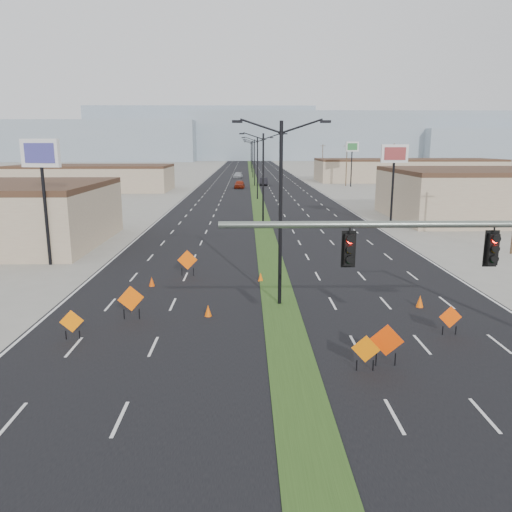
{
  "coord_description": "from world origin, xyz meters",
  "views": [
    {
      "loc": [
        -1.84,
        -14.79,
        8.74
      ],
      "look_at": [
        -1.36,
        10.14,
        3.2
      ],
      "focal_mm": 35.0,
      "sensor_mm": 36.0,
      "label": 1
    }
  ],
  "objects_px": {
    "streetlight_3": "(255,161)",
    "car_left": "(240,184)",
    "streetlight_1": "(263,177)",
    "construction_sign_4": "(387,342)",
    "construction_sign_0": "(72,323)",
    "streetlight_0": "(281,208)",
    "car_mid": "(264,182)",
    "streetlight_5": "(252,156)",
    "car_far": "(238,175)",
    "cone_1": "(261,277)",
    "construction_sign_5": "(450,318)",
    "pole_sign_east_near": "(394,160)",
    "cone_3": "(152,282)",
    "cone_0": "(208,311)",
    "cone_2": "(420,301)",
    "streetlight_2": "(257,166)",
    "construction_sign_2": "(187,261)",
    "pole_sign_west": "(41,163)",
    "construction_sign_1": "(131,300)",
    "pole_sign_east_far": "(352,150)",
    "streetlight_4": "(253,158)",
    "streetlight_6": "(251,154)",
    "construction_sign_3": "(366,350)"
  },
  "relations": [
    {
      "from": "streetlight_3",
      "to": "car_left",
      "type": "bearing_deg",
      "value": -116.34
    },
    {
      "from": "streetlight_1",
      "to": "construction_sign_4",
      "type": "height_order",
      "value": "streetlight_1"
    },
    {
      "from": "streetlight_1",
      "to": "construction_sign_0",
      "type": "relative_size",
      "value": 7.07
    },
    {
      "from": "car_left",
      "to": "construction_sign_4",
      "type": "distance_m",
      "value": 85.86
    },
    {
      "from": "streetlight_0",
      "to": "car_mid",
      "type": "height_order",
      "value": "streetlight_0"
    },
    {
      "from": "streetlight_5",
      "to": "car_left",
      "type": "distance_m",
      "value": 62.82
    },
    {
      "from": "streetlight_3",
      "to": "car_far",
      "type": "height_order",
      "value": "streetlight_3"
    },
    {
      "from": "construction_sign_0",
      "to": "cone_1",
      "type": "bearing_deg",
      "value": 37.17
    },
    {
      "from": "construction_sign_4",
      "to": "streetlight_3",
      "type": "bearing_deg",
      "value": 107.06
    },
    {
      "from": "streetlight_3",
      "to": "car_left",
      "type": "xyz_separation_m",
      "value": [
        -3.25,
        -6.56,
        -4.59
      ]
    },
    {
      "from": "streetlight_0",
      "to": "construction_sign_0",
      "type": "relative_size",
      "value": 7.07
    },
    {
      "from": "streetlight_3",
      "to": "car_far",
      "type": "bearing_deg",
      "value": 98.72
    },
    {
      "from": "car_mid",
      "to": "construction_sign_5",
      "type": "bearing_deg",
      "value": -84.77
    },
    {
      "from": "car_left",
      "to": "streetlight_3",
      "type": "bearing_deg",
      "value": 67.3
    },
    {
      "from": "streetlight_0",
      "to": "car_far",
      "type": "bearing_deg",
      "value": 92.12
    },
    {
      "from": "pole_sign_east_near",
      "to": "car_left",
      "type": "bearing_deg",
      "value": 107.91
    },
    {
      "from": "car_left",
      "to": "cone_3",
      "type": "bearing_deg",
      "value": -89.94
    },
    {
      "from": "cone_0",
      "to": "cone_1",
      "type": "xyz_separation_m",
      "value": [
        2.94,
        6.87,
        -0.02
      ]
    },
    {
      "from": "streetlight_3",
      "to": "cone_2",
      "type": "xyz_separation_m",
      "value": [
        7.7,
        -84.71,
        -5.08
      ]
    },
    {
      "from": "streetlight_2",
      "to": "construction_sign_0",
      "type": "xyz_separation_m",
      "value": [
        -9.86,
        -61.05,
        -4.59
      ]
    },
    {
      "from": "car_far",
      "to": "cone_2",
      "type": "distance_m",
      "value": 112.13
    },
    {
      "from": "construction_sign_2",
      "to": "pole_sign_west",
      "type": "bearing_deg",
      "value": 157.84
    },
    {
      "from": "streetlight_1",
      "to": "car_mid",
      "type": "xyz_separation_m",
      "value": [
        2.07,
        57.55,
        -4.61
      ]
    },
    {
      "from": "construction_sign_2",
      "to": "construction_sign_1",
      "type": "bearing_deg",
      "value": -106.02
    },
    {
      "from": "streetlight_3",
      "to": "car_far",
      "type": "distance_m",
      "value": 27.51
    },
    {
      "from": "car_mid",
      "to": "car_far",
      "type": "bearing_deg",
      "value": 105.42
    },
    {
      "from": "streetlight_2",
      "to": "streetlight_5",
      "type": "xyz_separation_m",
      "value": [
        0.0,
        84.0,
        0.0
      ]
    },
    {
      "from": "construction_sign_0",
      "to": "construction_sign_4",
      "type": "relative_size",
      "value": 0.8
    },
    {
      "from": "cone_3",
      "to": "pole_sign_east_far",
      "type": "distance_m",
      "value": 83.08
    },
    {
      "from": "streetlight_4",
      "to": "streetlight_5",
      "type": "relative_size",
      "value": 1.0
    },
    {
      "from": "streetlight_6",
      "to": "construction_sign_4",
      "type": "bearing_deg",
      "value": -88.78
    },
    {
      "from": "streetlight_6",
      "to": "pole_sign_east_near",
      "type": "xyz_separation_m",
      "value": [
        14.0,
        -140.85,
        1.76
      ]
    },
    {
      "from": "streetlight_1",
      "to": "construction_sign_4",
      "type": "bearing_deg",
      "value": -84.05
    },
    {
      "from": "cone_0",
      "to": "construction_sign_2",
      "type": "bearing_deg",
      "value": 103.58
    },
    {
      "from": "streetlight_4",
      "to": "construction_sign_3",
      "type": "relative_size",
      "value": 6.71
    },
    {
      "from": "construction_sign_2",
      "to": "construction_sign_3",
      "type": "xyz_separation_m",
      "value": [
        8.7,
        -14.9,
        -0.19
      ]
    },
    {
      "from": "cone_2",
      "to": "pole_sign_east_near",
      "type": "relative_size",
      "value": 0.08
    },
    {
      "from": "streetlight_0",
      "to": "construction_sign_0",
      "type": "distance_m",
      "value": 11.99
    },
    {
      "from": "construction_sign_1",
      "to": "cone_1",
      "type": "bearing_deg",
      "value": 22.94
    },
    {
      "from": "car_left",
      "to": "cone_3",
      "type": "relative_size",
      "value": 7.81
    },
    {
      "from": "car_far",
      "to": "car_left",
      "type": "bearing_deg",
      "value": -83.34
    },
    {
      "from": "streetlight_2",
      "to": "pole_sign_east_far",
      "type": "height_order",
      "value": "streetlight_2"
    },
    {
      "from": "streetlight_1",
      "to": "construction_sign_3",
      "type": "distance_m",
      "value": 36.96
    },
    {
      "from": "streetlight_4",
      "to": "cone_2",
      "type": "bearing_deg",
      "value": -86.09
    },
    {
      "from": "construction_sign_4",
      "to": "construction_sign_5",
      "type": "relative_size",
      "value": 1.25
    },
    {
      "from": "construction_sign_1",
      "to": "cone_2",
      "type": "distance_m",
      "value": 15.56
    },
    {
      "from": "streetlight_6",
      "to": "construction_sign_2",
      "type": "relative_size",
      "value": 5.57
    },
    {
      "from": "construction_sign_5",
      "to": "pole_sign_east_near",
      "type": "bearing_deg",
      "value": 77.81
    },
    {
      "from": "streetlight_2",
      "to": "streetlight_6",
      "type": "distance_m",
      "value": 112.0
    },
    {
      "from": "streetlight_5",
      "to": "construction_sign_1",
      "type": "distance_m",
      "value": 142.63
    }
  ]
}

